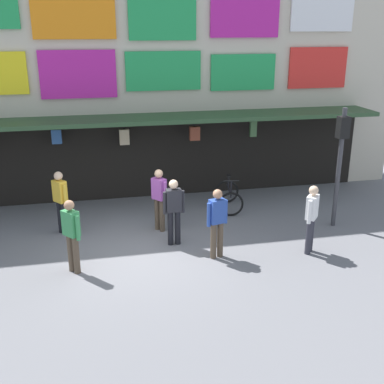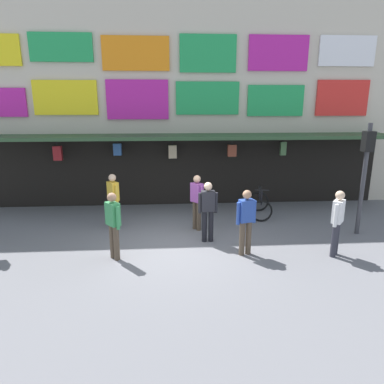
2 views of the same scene
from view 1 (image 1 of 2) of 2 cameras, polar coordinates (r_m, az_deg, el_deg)
name	(u,v)px [view 1 (image 1 of 2)]	position (r m, az deg, el deg)	size (l,w,h in m)	color
ground_plane	(141,252)	(11.52, -6.17, -7.24)	(80.00, 80.00, 0.00)	slate
shopfront	(120,67)	(14.92, -8.67, 14.61)	(18.00, 2.60, 8.00)	beige
traffic_light_far	(341,149)	(12.88, 17.45, 4.99)	(0.29, 0.33, 3.20)	#38383D
bicycle_parked	(229,197)	(13.98, 4.46, -0.56)	(0.91, 1.27, 1.05)	black
pedestrian_in_white	(159,197)	(12.33, -3.96, -0.55)	(0.39, 0.44, 1.68)	brown
pedestrian_in_blue	(217,220)	(10.86, 3.05, -3.36)	(0.51, 0.31, 1.68)	brown
pedestrian_in_yellow	(72,232)	(10.52, -14.29, -4.73)	(0.40, 0.43, 1.68)	brown
pedestrian_in_red	(61,199)	(12.58, -15.54, -0.82)	(0.39, 0.44, 1.68)	black
pedestrian_in_purple	(174,209)	(11.50, -2.20, -2.00)	(0.53, 0.23, 1.68)	black
pedestrian_in_green	(311,216)	(11.42, 14.18, -2.76)	(0.40, 0.43, 1.68)	#2D2D38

